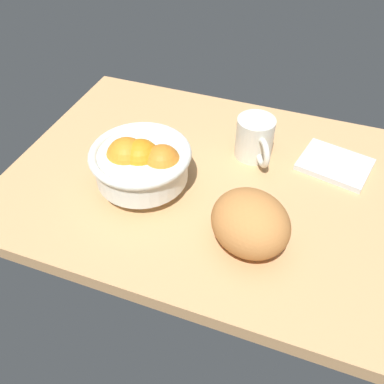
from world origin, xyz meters
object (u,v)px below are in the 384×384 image
at_px(napkin_folded, 335,164).
at_px(fruit_bowl, 141,162).
at_px(mug, 255,139).
at_px(bread_loaf, 250,223).

bearing_deg(napkin_folded, fruit_bowl, -151.89).
bearing_deg(fruit_bowl, mug, 42.44).
xyz_separation_m(fruit_bowl, bread_loaf, (0.23, -0.07, -0.01)).
relative_size(napkin_folded, mug, 1.22).
bearing_deg(fruit_bowl, bread_loaf, -16.95).
relative_size(bread_loaf, mug, 1.25).
distance_m(fruit_bowl, mug, 0.24).
height_order(fruit_bowl, napkin_folded, fruit_bowl).
relative_size(fruit_bowl, napkin_folded, 1.40).
relative_size(bread_loaf, napkin_folded, 1.02).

